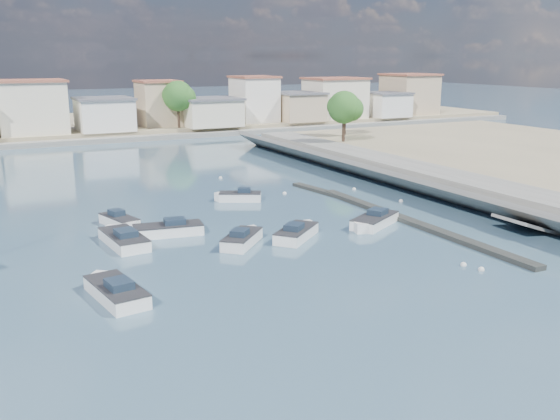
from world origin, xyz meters
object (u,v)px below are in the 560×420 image
motorboat_e (123,239)px  motorboat_g (121,222)px  motorboat_a (115,291)px  motorboat_f (238,197)px  motorboat_b (297,233)px  motorboat_d (373,222)px  motorboat_h (243,239)px  motorboat_c (164,230)px

motorboat_e → motorboat_g: (0.96, 4.80, 0.00)m
motorboat_a → motorboat_f: 24.85m
motorboat_g → motorboat_b: bearing=-39.4°
motorboat_a → motorboat_f: same height
motorboat_g → motorboat_d: bearing=-26.5°
motorboat_d → motorboat_g: same height
motorboat_d → motorboat_h: bearing=178.5°
motorboat_d → motorboat_e: 19.57m
motorboat_a → motorboat_d: bearing=15.2°
motorboat_c → motorboat_e: (-3.38, -0.82, -0.00)m
motorboat_g → motorboat_e: bearing=-101.3°
motorboat_c → motorboat_g: bearing=121.3°
motorboat_d → motorboat_b: bearing=-179.1°
motorboat_e → motorboat_f: size_ratio=1.46×
motorboat_c → motorboat_g: (-2.42, 3.98, 0.00)m
motorboat_c → motorboat_d: 16.52m
motorboat_g → motorboat_h: (6.88, -8.75, -0.00)m
motorboat_b → motorboat_e: size_ratio=0.76×
motorboat_g → motorboat_c: bearing=-58.7°
motorboat_a → motorboat_c: bearing=60.7°
motorboat_e → motorboat_f: same height
motorboat_a → motorboat_h: same height
motorboat_b → motorboat_g: (-11.17, 9.16, 0.00)m
motorboat_c → motorboat_e: bearing=-166.4°
motorboat_c → motorboat_g: 4.66m
motorboat_b → motorboat_d: (6.98, 0.11, -0.00)m
motorboat_e → motorboat_h: 8.78m
motorboat_d → motorboat_h: size_ratio=1.21×
motorboat_a → motorboat_g: (3.77, 14.99, 0.00)m
motorboat_f → motorboat_a: bearing=-129.4°
motorboat_b → motorboat_h: size_ratio=1.07×
motorboat_a → motorboat_d: 22.71m
motorboat_d → motorboat_e: (-19.10, 4.25, 0.00)m
motorboat_a → motorboat_g: size_ratio=1.27×
motorboat_c → motorboat_d: size_ratio=1.10×
motorboat_f → motorboat_g: bearing=-160.6°
motorboat_c → motorboat_d: bearing=-17.8°
motorboat_a → motorboat_b: same height
motorboat_a → motorboat_h: size_ratio=1.33×
motorboat_b → motorboat_a: bearing=-158.7°
motorboat_d → motorboat_g: 20.27m
motorboat_d → motorboat_f: size_ratio=1.26×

